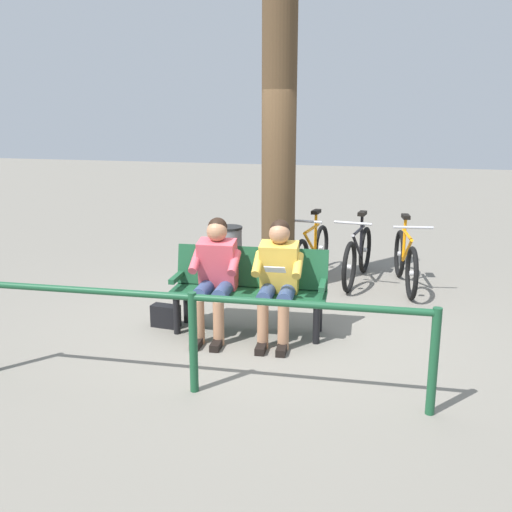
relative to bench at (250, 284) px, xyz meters
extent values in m
plane|color=slate|center=(-0.21, -0.05, -0.51)|extent=(40.00, 40.00, 0.00)
cube|color=#194C2D|center=(-0.01, 0.08, -0.08)|extent=(1.63, 0.58, 0.05)
cube|color=#194C2D|center=(0.01, -0.11, 0.15)|extent=(1.61, 0.28, 0.42)
cube|color=#194C2D|center=(-0.76, 0.01, 0.05)|extent=(0.09, 0.40, 0.05)
cube|color=#194C2D|center=(0.75, 0.15, 0.05)|extent=(0.09, 0.40, 0.05)
cylinder|color=black|center=(-0.74, 0.19, -0.31)|extent=(0.07, 0.07, 0.40)
cylinder|color=black|center=(0.70, 0.31, -0.31)|extent=(0.07, 0.07, 0.40)
cylinder|color=black|center=(-0.71, -0.15, -0.31)|extent=(0.07, 0.07, 0.40)
cylinder|color=black|center=(0.73, -0.03, -0.31)|extent=(0.07, 0.07, 0.40)
cube|color=gold|center=(-0.32, 0.03, 0.20)|extent=(0.41, 0.34, 0.55)
sphere|color=#A87554|center=(-0.32, 0.05, 0.56)|extent=(0.21, 0.21, 0.21)
sphere|color=black|center=(-0.32, 0.02, 0.59)|extent=(0.20, 0.20, 0.20)
cylinder|color=#334772|center=(-0.44, 0.22, -0.02)|extent=(0.18, 0.41, 0.15)
cylinder|color=#A87554|center=(-0.46, 0.42, -0.28)|extent=(0.11, 0.11, 0.45)
cube|color=black|center=(-0.47, 0.52, -0.47)|extent=(0.11, 0.23, 0.07)
cylinder|color=gold|center=(-0.53, 0.13, 0.27)|extent=(0.12, 0.31, 0.23)
cylinder|color=#334772|center=(-0.24, 0.24, -0.02)|extent=(0.18, 0.41, 0.15)
cylinder|color=#A87554|center=(-0.26, 0.44, -0.28)|extent=(0.11, 0.11, 0.45)
cube|color=black|center=(-0.27, 0.54, -0.47)|extent=(0.11, 0.23, 0.07)
cylinder|color=gold|center=(-0.13, 0.17, 0.27)|extent=(0.12, 0.31, 0.23)
cube|color=silver|center=(-0.35, 0.33, 0.26)|extent=(0.21, 0.14, 0.09)
cube|color=#D84C59|center=(0.32, 0.09, 0.20)|extent=(0.41, 0.34, 0.55)
sphere|color=#A87554|center=(0.31, 0.11, 0.56)|extent=(0.21, 0.21, 0.21)
sphere|color=black|center=(0.32, 0.08, 0.59)|extent=(0.20, 0.20, 0.20)
cylinder|color=#334772|center=(0.20, 0.28, -0.02)|extent=(0.18, 0.41, 0.15)
cylinder|color=#A87554|center=(0.18, 0.48, -0.28)|extent=(0.11, 0.11, 0.45)
cube|color=black|center=(0.17, 0.58, -0.47)|extent=(0.11, 0.23, 0.07)
cylinder|color=#D84C59|center=(0.11, 0.19, 0.27)|extent=(0.12, 0.31, 0.23)
cylinder|color=#334772|center=(0.40, 0.30, -0.02)|extent=(0.18, 0.41, 0.15)
cylinder|color=#A87554|center=(0.38, 0.50, -0.28)|extent=(0.11, 0.11, 0.45)
cube|color=black|center=(0.37, 0.60, -0.47)|extent=(0.11, 0.23, 0.07)
cylinder|color=#D84C59|center=(0.50, 0.23, 0.27)|extent=(0.12, 0.31, 0.23)
cube|color=black|center=(0.89, 0.16, -0.39)|extent=(0.31, 0.16, 0.24)
cylinder|color=#4C3823|center=(0.04, -1.44, 1.37)|extent=(0.42, 0.42, 3.76)
cylinder|color=slate|center=(0.72, -1.52, -0.13)|extent=(0.34, 0.34, 0.76)
cylinder|color=black|center=(0.72, -1.52, 0.27)|extent=(0.36, 0.36, 0.03)
torus|color=black|center=(-1.62, -1.52, -0.18)|extent=(0.17, 0.66, 0.66)
cylinder|color=silver|center=(-1.62, -1.52, -0.18)|extent=(0.06, 0.07, 0.06)
torus|color=black|center=(-1.45, -2.52, -0.18)|extent=(0.17, 0.66, 0.66)
cylinder|color=silver|center=(-1.45, -2.52, -0.18)|extent=(0.06, 0.07, 0.06)
cylinder|color=orange|center=(-1.53, -2.02, 0.20)|extent=(0.15, 0.63, 0.04)
cylinder|color=orange|center=(-1.55, -1.94, 0.00)|extent=(0.14, 0.59, 0.43)
cylinder|color=orange|center=(-1.50, -2.20, 0.12)|extent=(0.04, 0.04, 0.55)
cube|color=black|center=(-1.50, -2.20, 0.40)|extent=(0.13, 0.23, 0.05)
cylinder|color=#B2B2B7|center=(-1.60, -1.62, 0.37)|extent=(0.48, 0.11, 0.03)
torus|color=black|center=(-0.85, -1.61, -0.18)|extent=(0.13, 0.66, 0.66)
cylinder|color=silver|center=(-0.85, -1.61, -0.18)|extent=(0.06, 0.06, 0.06)
torus|color=black|center=(-0.96, -2.62, -0.18)|extent=(0.13, 0.66, 0.66)
cylinder|color=silver|center=(-0.96, -2.62, -0.18)|extent=(0.06, 0.06, 0.06)
cylinder|color=black|center=(-0.91, -2.12, 0.20)|extent=(0.11, 0.63, 0.04)
cylinder|color=black|center=(-0.90, -2.04, 0.00)|extent=(0.10, 0.60, 0.43)
cylinder|color=black|center=(-0.93, -2.30, 0.12)|extent=(0.04, 0.04, 0.55)
cube|color=black|center=(-0.93, -2.30, 0.40)|extent=(0.11, 0.23, 0.05)
cylinder|color=#B2B2B7|center=(-0.87, -1.71, 0.37)|extent=(0.48, 0.08, 0.03)
torus|color=black|center=(-0.23, -1.58, -0.18)|extent=(0.13, 0.66, 0.66)
cylinder|color=silver|center=(-0.23, -1.58, -0.18)|extent=(0.06, 0.06, 0.06)
torus|color=black|center=(-0.34, -2.59, -0.18)|extent=(0.13, 0.66, 0.66)
cylinder|color=silver|center=(-0.34, -2.59, -0.18)|extent=(0.06, 0.06, 0.06)
cylinder|color=orange|center=(-0.28, -2.09, 0.20)|extent=(0.11, 0.63, 0.04)
cylinder|color=orange|center=(-0.27, -2.01, 0.00)|extent=(0.10, 0.60, 0.43)
cylinder|color=orange|center=(-0.30, -2.27, 0.12)|extent=(0.04, 0.04, 0.55)
cube|color=black|center=(-0.30, -2.27, 0.40)|extent=(0.11, 0.23, 0.05)
cylinder|color=#B2B2B7|center=(-0.24, -1.68, 0.37)|extent=(0.48, 0.08, 0.03)
cylinder|color=#194C2D|center=(-1.81, 1.33, -0.08)|extent=(0.07, 0.07, 0.85)
cylinder|color=#194C2D|center=(0.05, 1.46, -0.08)|extent=(0.07, 0.07, 0.85)
cylinder|color=#194C2D|center=(0.05, 1.46, 0.30)|extent=(3.73, 0.31, 0.06)
camera|label=1|loc=(-1.59, 5.49, 1.71)|focal=40.28mm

